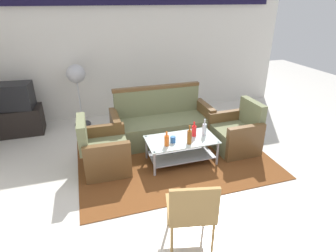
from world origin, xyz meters
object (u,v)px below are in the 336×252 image
at_px(bottle_red, 194,131).
at_px(television, 15,96).
at_px(pedestal_fan, 76,77).
at_px(bottle_brown, 189,137).
at_px(wicker_chair, 192,209).
at_px(armchair_right, 236,134).
at_px(bottle_clear, 204,129).
at_px(armchair_left, 104,152).
at_px(coffee_table, 181,147).
at_px(tv_stand, 21,121).
at_px(cup, 173,139).
at_px(couch, 161,124).
at_px(bottle_orange, 167,140).

distance_m(bottle_red, television, 3.42).
bearing_deg(pedestal_fan, bottle_brown, -54.48).
height_order(television, wicker_chair, television).
xyz_separation_m(armchair_right, bottle_red, (-0.82, -0.06, 0.22)).
relative_size(bottle_clear, television, 0.44).
relative_size(armchair_left, coffee_table, 0.77).
distance_m(bottle_brown, tv_stand, 3.41).
xyz_separation_m(bottle_brown, tv_stand, (-2.67, 2.10, -0.27)).
bearing_deg(pedestal_fan, coffee_table, -53.34).
bearing_deg(armchair_right, cup, 96.66).
bearing_deg(bottle_red, armchair_right, 4.53).
xyz_separation_m(bottle_clear, bottle_red, (-0.17, 0.03, -0.01)).
height_order(armchair_right, pedestal_fan, pedestal_fan).
xyz_separation_m(coffee_table, pedestal_fan, (-1.47, 1.98, 0.74)).
distance_m(couch, bottle_clear, 0.98).
bearing_deg(tv_stand, bottle_clear, -32.47).
xyz_separation_m(armchair_left, tv_stand, (-1.41, 1.76, -0.03)).
xyz_separation_m(armchair_right, television, (-3.65, 1.82, 0.47)).
height_order(armchair_right, tv_stand, armchair_right).
relative_size(armchair_right, bottle_brown, 2.79).
bearing_deg(armchair_right, bottle_clear, 96.51).
relative_size(bottle_red, cup, 2.46).
bearing_deg(bottle_brown, armchair_right, 16.18).
distance_m(armchair_right, wicker_chair, 2.31).
relative_size(armchair_left, bottle_red, 3.46).
distance_m(tv_stand, wicker_chair, 4.14).
height_order(bottle_clear, tv_stand, bottle_clear).
distance_m(armchair_right, bottle_red, 0.85).
relative_size(armchair_left, bottle_brown, 2.79).
height_order(armchair_left, bottle_red, armchair_left).
bearing_deg(coffee_table, television, 143.45).
height_order(coffee_table, bottle_red, bottle_red).
height_order(bottle_brown, cup, bottle_brown).
relative_size(bottle_brown, television, 0.47).
height_order(couch, wicker_chair, couch).
bearing_deg(bottle_red, cup, -164.34).
xyz_separation_m(couch, bottle_brown, (0.15, -1.02, 0.21)).
height_order(bottle_orange, cup, bottle_orange).
xyz_separation_m(armchair_left, bottle_brown, (1.26, -0.34, 0.24)).
bearing_deg(armchair_right, armchair_left, 87.05).
bearing_deg(television, couch, 163.01).
bearing_deg(armchair_left, television, -139.75).
bearing_deg(bottle_orange, tv_stand, 138.48).
bearing_deg(television, bottle_red, 152.65).
height_order(bottle_clear, bottle_red, bottle_clear).
bearing_deg(television, coffee_table, 149.72).
bearing_deg(bottle_clear, pedestal_fan, 133.62).
bearing_deg(bottle_orange, television, 138.44).
xyz_separation_m(armchair_left, wicker_chair, (0.72, -1.78, 0.21)).
relative_size(couch, cup, 18.02).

